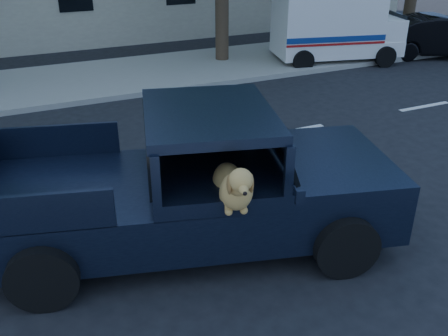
# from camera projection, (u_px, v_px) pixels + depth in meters

# --- Properties ---
(ground) EXTENTS (120.00, 120.00, 0.00)m
(ground) POSITION_uv_depth(u_px,v_px,m) (181.00, 254.00, 7.28)
(ground) COLOR black
(ground) RESTS_ON ground
(far_sidewalk) EXTENTS (60.00, 4.00, 0.15)m
(far_sidewalk) POSITION_uv_depth(u_px,v_px,m) (74.00, 82.00, 14.73)
(far_sidewalk) COLOR gray
(far_sidewalk) RESTS_ON ground
(lane_stripes) EXTENTS (21.60, 0.14, 0.01)m
(lane_stripes) POSITION_uv_depth(u_px,v_px,m) (214.00, 145.00, 10.78)
(lane_stripes) COLOR silver
(lane_stripes) RESTS_ON ground
(pickup_truck) EXTENTS (6.19, 3.73, 2.08)m
(pickup_truck) POSITION_uv_depth(u_px,v_px,m) (185.00, 201.00, 7.26)
(pickup_truck) COLOR black
(pickup_truck) RESTS_ON ground
(mail_truck) EXTENTS (4.42, 2.86, 2.25)m
(mail_truck) POSITION_uv_depth(u_px,v_px,m) (334.00, 33.00, 16.64)
(mail_truck) COLOR silver
(mail_truck) RESTS_ON ground
(parked_sedan) EXTENTS (3.09, 4.56, 1.42)m
(parked_sedan) POSITION_uv_depth(u_px,v_px,m) (441.00, 36.00, 17.46)
(parked_sedan) COLOR black
(parked_sedan) RESTS_ON ground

